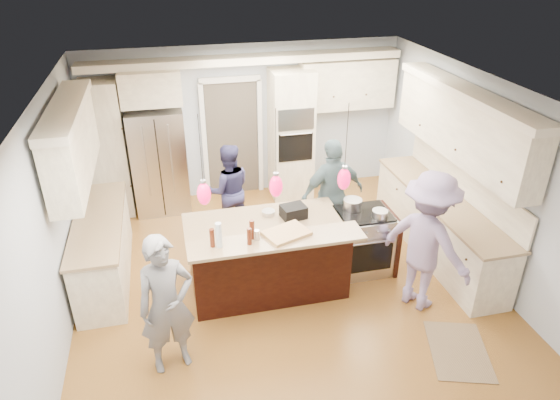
% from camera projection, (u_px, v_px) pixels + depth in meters
% --- Properties ---
extents(ground_plane, '(6.00, 6.00, 0.00)m').
position_uv_depth(ground_plane, '(286.00, 285.00, 6.89)').
color(ground_plane, '#AB722F').
rests_on(ground_plane, ground).
extents(room_shell, '(5.54, 6.04, 2.72)m').
position_uv_depth(room_shell, '(287.00, 165.00, 6.03)').
color(room_shell, '#B2BCC6').
rests_on(room_shell, ground).
extents(refrigerator, '(0.90, 0.70, 1.80)m').
position_uv_depth(refrigerator, '(159.00, 161.00, 8.41)').
color(refrigerator, '#B7B7BC').
rests_on(refrigerator, ground).
extents(oven_column, '(0.72, 0.69, 2.30)m').
position_uv_depth(oven_column, '(291.00, 135.00, 8.79)').
color(oven_column, '#FEF4CE').
rests_on(oven_column, ground).
extents(back_upper_cabinets, '(5.30, 0.61, 2.54)m').
position_uv_depth(back_upper_cabinets, '(203.00, 111.00, 8.32)').
color(back_upper_cabinets, '#FEF4CE').
rests_on(back_upper_cabinets, ground).
extents(right_counter_run, '(0.64, 3.10, 2.51)m').
position_uv_depth(right_counter_run, '(446.00, 189.00, 7.15)').
color(right_counter_run, '#FEF4CE').
rests_on(right_counter_run, ground).
extents(left_cabinets, '(0.64, 2.30, 2.51)m').
position_uv_depth(left_cabinets, '(92.00, 211.00, 6.58)').
color(left_cabinets, '#FEF4CE').
rests_on(left_cabinets, ground).
extents(kitchen_island, '(2.10, 1.46, 1.12)m').
position_uv_depth(kitchen_island, '(267.00, 255.00, 6.67)').
color(kitchen_island, black).
rests_on(kitchen_island, ground).
extents(island_range, '(0.82, 0.71, 0.92)m').
position_uv_depth(island_range, '(363.00, 241.00, 7.04)').
color(island_range, '#B7B7BC').
rests_on(island_range, ground).
extents(pendant_lights, '(1.75, 0.15, 1.03)m').
position_uv_depth(pendant_lights, '(276.00, 186.00, 5.55)').
color(pendant_lights, black).
rests_on(pendant_lights, ground).
extents(person_bar_end, '(0.68, 0.53, 1.66)m').
position_uv_depth(person_bar_end, '(167.00, 305.00, 5.25)').
color(person_bar_end, slate).
rests_on(person_bar_end, ground).
extents(person_far_left, '(0.75, 0.59, 1.51)m').
position_uv_depth(person_far_left, '(229.00, 190.00, 7.77)').
color(person_far_left, '#2B2A52').
rests_on(person_far_left, ground).
extents(person_far_right, '(1.08, 0.60, 1.74)m').
position_uv_depth(person_far_right, '(332.00, 195.00, 7.39)').
color(person_far_right, slate).
rests_on(person_far_right, ground).
extents(person_range_side, '(1.20, 1.39, 1.87)m').
position_uv_depth(person_range_side, '(427.00, 242.00, 6.14)').
color(person_range_side, '#8D79A3').
rests_on(person_range_side, ground).
extents(floor_rug, '(0.91, 1.10, 0.01)m').
position_uv_depth(floor_rug, '(458.00, 351.00, 5.79)').
color(floor_rug, olive).
rests_on(floor_rug, ground).
extents(water_bottle, '(0.08, 0.08, 0.31)m').
position_uv_depth(water_bottle, '(219.00, 235.00, 5.63)').
color(water_bottle, silver).
rests_on(water_bottle, kitchen_island).
extents(beer_bottle_a, '(0.06, 0.06, 0.23)m').
position_uv_depth(beer_bottle_a, '(212.00, 238.00, 5.66)').
color(beer_bottle_a, '#4E1D0D').
rests_on(beer_bottle_a, kitchen_island).
extents(beer_bottle_b, '(0.07, 0.07, 0.21)m').
position_uv_depth(beer_bottle_b, '(249.00, 236.00, 5.70)').
color(beer_bottle_b, '#4E1D0D').
rests_on(beer_bottle_b, kitchen_island).
extents(beer_bottle_c, '(0.07, 0.07, 0.24)m').
position_uv_depth(beer_bottle_c, '(252.00, 230.00, 5.80)').
color(beer_bottle_c, '#4E1D0D').
rests_on(beer_bottle_c, kitchen_island).
extents(drink_can, '(0.07, 0.07, 0.13)m').
position_uv_depth(drink_can, '(257.00, 235.00, 5.81)').
color(drink_can, '#B7B7BC').
rests_on(drink_can, kitchen_island).
extents(cutting_board, '(0.61, 0.52, 0.04)m').
position_uv_depth(cutting_board, '(286.00, 233.00, 5.93)').
color(cutting_board, tan).
rests_on(cutting_board, kitchen_island).
extents(pot_large, '(0.26, 0.26, 0.15)m').
position_uv_depth(pot_large, '(353.00, 204.00, 6.86)').
color(pot_large, '#B7B7BC').
rests_on(pot_large, island_range).
extents(pot_small, '(0.21, 0.21, 0.11)m').
position_uv_depth(pot_small, '(380.00, 214.00, 6.68)').
color(pot_small, '#B7B7BC').
rests_on(pot_small, island_range).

